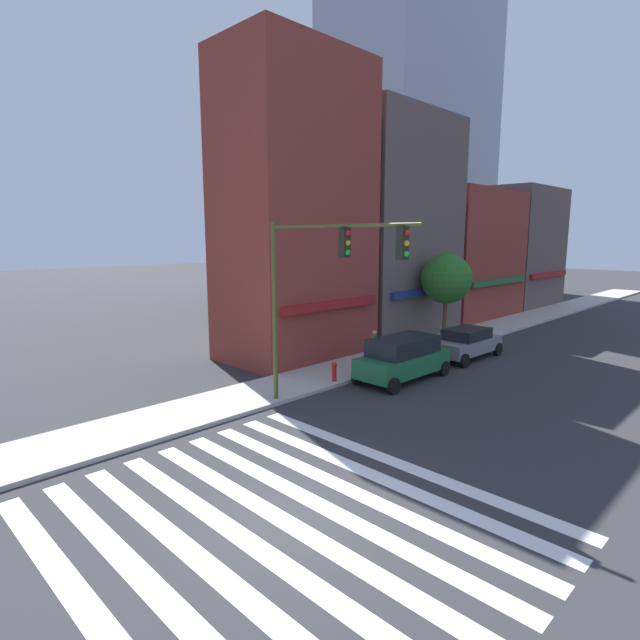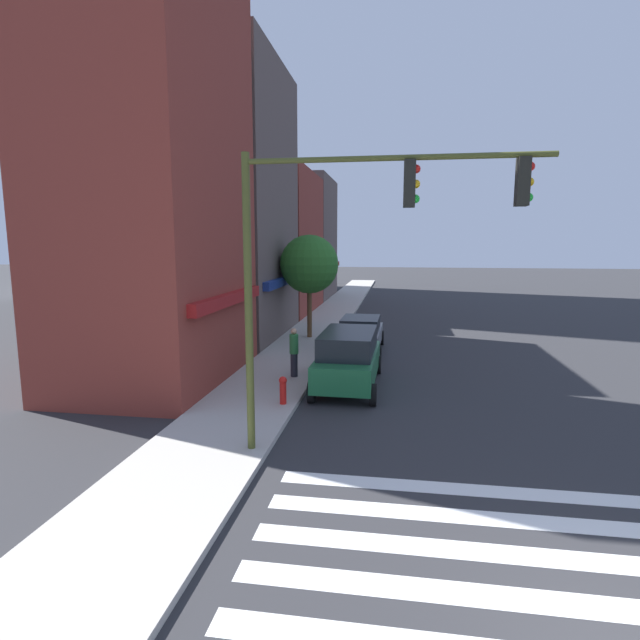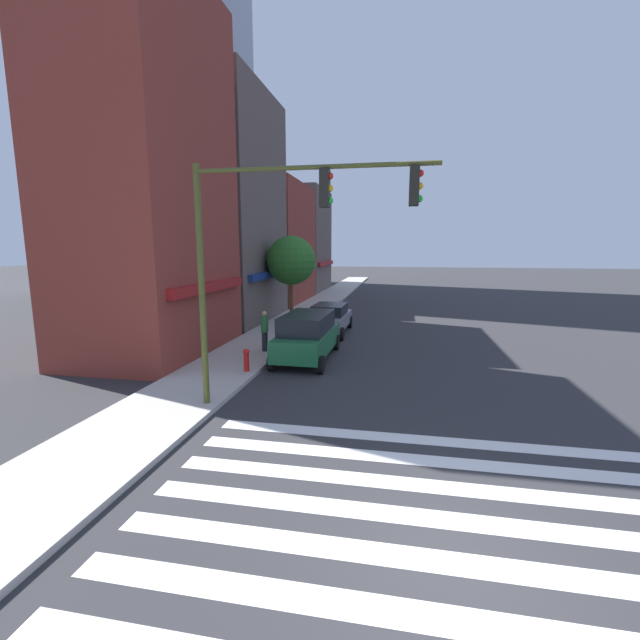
{
  "view_description": "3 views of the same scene",
  "coord_description": "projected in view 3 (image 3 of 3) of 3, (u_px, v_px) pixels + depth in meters",
  "views": [
    {
      "loc": [
        -6.76,
        -7.84,
        6.32
      ],
      "look_at": [
        5.19,
        4.0,
        3.5
      ],
      "focal_mm": 28.0,
      "sensor_mm": 36.0,
      "label": 1
    },
    {
      "loc": [
        -5.58,
        3.09,
        4.91
      ],
      "look_at": [
        13.13,
        6.0,
        2.0
      ],
      "focal_mm": 28.0,
      "sensor_mm": 36.0,
      "label": 2
    },
    {
      "loc": [
        -5.93,
        0.89,
        4.64
      ],
      "look_at": [
        13.97,
        4.7,
        1.2
      ],
      "focal_mm": 24.0,
      "sensor_mm": 36.0,
      "label": 3
    }
  ],
  "objects": [
    {
      "name": "ground_plane",
      "position": [
        453.0,
        564.0,
        6.35
      ],
      "size": [
        200.0,
        200.0,
        0.0
      ],
      "primitive_type": "plane",
      "color": "#2D2D30"
    },
    {
      "name": "sedan_grey",
      "position": [
        330.0,
        318.0,
        23.36
      ],
      "size": [
        4.43,
        2.02,
        1.59
      ],
      "rotation": [
        0.0,
        0.0,
        -0.02
      ],
      "color": "slate",
      "rests_on": "ground_plane"
    },
    {
      "name": "suv_green",
      "position": [
        307.0,
        335.0,
        17.83
      ],
      "size": [
        4.74,
        2.12,
        1.94
      ],
      "rotation": [
        0.0,
        0.0,
        -0.02
      ],
      "color": "#1E6638",
      "rests_on": "ground_plane"
    },
    {
      "name": "traffic_signal",
      "position": [
        280.0,
        233.0,
        11.3
      ],
      "size": [
        0.32,
        6.47,
        6.86
      ],
      "color": "#474C1E",
      "rests_on": "ground_plane"
    },
    {
      "name": "pedestrian_green_top",
      "position": [
        265.0,
        330.0,
        18.64
      ],
      "size": [
        0.32,
        0.32,
        1.77
      ],
      "rotation": [
        0.0,
        0.0,
        2.32
      ],
      "color": "#23232D",
      "rests_on": "sidewalk_left"
    },
    {
      "name": "sidewalk_left",
      "position": [
        23.0,
        503.0,
        7.73
      ],
      "size": [
        120.0,
        3.0,
        0.15
      ],
      "color": "#B2ADA3",
      "rests_on": "ground_plane"
    },
    {
      "name": "street_tree",
      "position": [
        291.0,
        261.0,
        25.77
      ],
      "size": [
        2.95,
        2.95,
        5.2
      ],
      "color": "brown",
      "rests_on": "sidewalk_left"
    },
    {
      "name": "fire_hydrant",
      "position": [
        246.0,
        359.0,
        15.65
      ],
      "size": [
        0.24,
        0.24,
        0.84
      ],
      "color": "red",
      "rests_on": "sidewalk_left"
    },
    {
      "name": "storefront_row",
      "position": [
        252.0,
        224.0,
        30.37
      ],
      "size": [
        36.27,
        5.3,
        15.29
      ],
      "color": "maroon",
      "rests_on": "ground_plane"
    },
    {
      "name": "crosswalk_stripes",
      "position": [
        453.0,
        563.0,
        6.35
      ],
      "size": [
        8.85,
        10.8,
        0.01
      ],
      "color": "silver",
      "rests_on": "ground_plane"
    }
  ]
}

